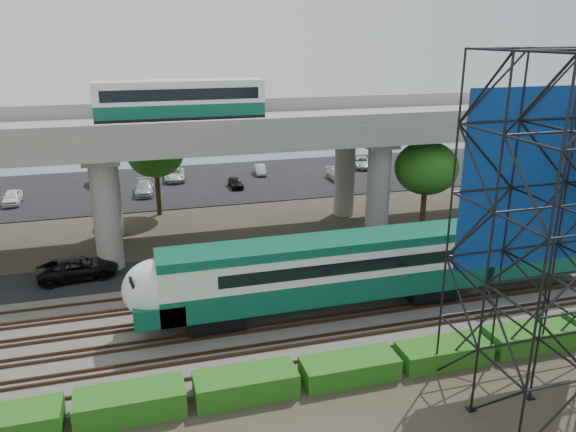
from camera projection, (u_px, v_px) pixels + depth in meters
name	position (u px, v px, depth m)	size (l,w,h in m)	color
ground	(302.00, 336.00, 30.33)	(140.00, 140.00, 0.00)	#474233
ballast_bed	(292.00, 317.00, 32.12)	(90.00, 12.00, 0.20)	slate
service_road	(258.00, 263.00, 39.91)	(90.00, 5.00, 0.08)	black
parking_lot	(210.00, 182.00, 61.39)	(90.00, 18.00, 0.08)	black
harbor_water	(187.00, 146.00, 81.51)	(140.00, 40.00, 0.03)	#3F5A67
rail_tracks	(292.00, 314.00, 32.07)	(90.00, 9.52, 0.16)	#472D1E
commuter_train	(362.00, 264.00, 32.37)	(29.30, 3.06, 4.30)	black
overpass	(236.00, 136.00, 42.32)	(80.00, 12.00, 12.40)	#9E9B93
hedge_strip	(350.00, 367.00, 26.48)	(34.60, 1.80, 1.20)	#185313
trees	(179.00, 173.00, 42.16)	(40.94, 16.94, 7.69)	#382314
suv	(78.00, 268.00, 37.08)	(2.38, 5.15, 1.43)	black
parked_cars	(217.00, 177.00, 61.05)	(40.16, 9.65, 1.29)	white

